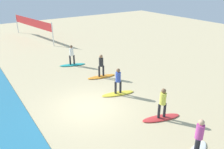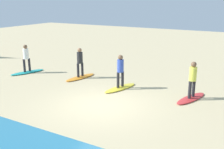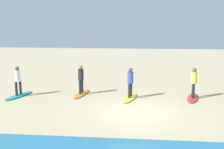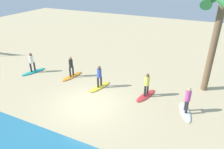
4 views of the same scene
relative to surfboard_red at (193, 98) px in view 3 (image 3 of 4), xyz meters
name	(u,v)px [view 3 (image 3 of 4)]	position (x,y,z in m)	size (l,w,h in m)	color
ground_plane	(136,112)	(3.13, 2.56, -0.04)	(60.00, 60.00, 0.00)	#CCB789
surfboard_red	(193,98)	(0.00, 0.00, 0.00)	(2.10, 0.56, 0.09)	red
surfer_red	(194,80)	(0.00, 0.00, 0.99)	(0.32, 0.45, 1.64)	#232328
surfboard_yellow	(130,98)	(3.45, 0.28, 0.00)	(2.10, 0.56, 0.09)	yellow
surfer_yellow	(130,80)	(3.45, 0.28, 0.99)	(0.32, 0.45, 1.64)	#232328
surfboard_orange	(81,94)	(6.31, -0.27, 0.00)	(2.10, 0.56, 0.09)	orange
surfer_orange	(81,77)	(6.31, -0.27, 0.99)	(0.32, 0.45, 1.64)	#232328
surfboard_teal	(19,96)	(9.77, 0.43, 0.00)	(2.10, 0.56, 0.09)	teal
surfer_teal	(18,79)	(9.77, 0.43, 0.99)	(0.32, 0.44, 1.64)	#232328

